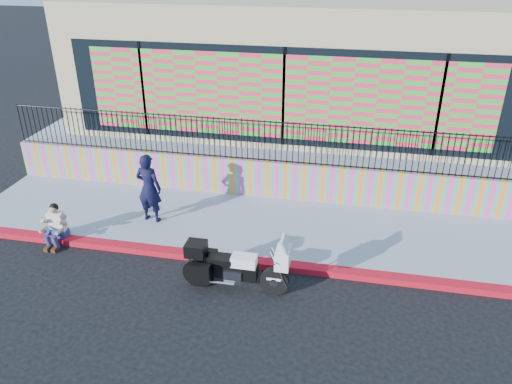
# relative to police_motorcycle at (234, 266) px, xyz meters

# --- Properties ---
(ground) EXTENTS (90.00, 90.00, 0.00)m
(ground) POSITION_rel_police_motorcycle_xyz_m (0.24, 0.95, -0.60)
(ground) COLOR black
(ground) RESTS_ON ground
(red_curb) EXTENTS (16.00, 0.30, 0.15)m
(red_curb) POSITION_rel_police_motorcycle_xyz_m (0.24, 0.95, -0.52)
(red_curb) COLOR red
(red_curb) RESTS_ON ground
(sidewalk) EXTENTS (16.00, 3.00, 0.15)m
(sidewalk) POSITION_rel_police_motorcycle_xyz_m (0.24, 2.60, -0.52)
(sidewalk) COLOR #898EA4
(sidewalk) RESTS_ON ground
(mural_wall) EXTENTS (16.00, 0.20, 1.10)m
(mural_wall) POSITION_rel_police_motorcycle_xyz_m (0.24, 4.20, 0.10)
(mural_wall) COLOR #FF439F
(mural_wall) RESTS_ON sidewalk
(metal_fence) EXTENTS (15.80, 0.04, 1.20)m
(metal_fence) POSITION_rel_police_motorcycle_xyz_m (0.24, 4.20, 1.25)
(metal_fence) COLOR black
(metal_fence) RESTS_ON mural_wall
(elevated_platform) EXTENTS (16.00, 10.00, 1.25)m
(elevated_platform) POSITION_rel_police_motorcycle_xyz_m (0.24, 9.30, 0.03)
(elevated_platform) COLOR #898EA4
(elevated_platform) RESTS_ON ground
(storefront_building) EXTENTS (14.00, 8.06, 4.00)m
(storefront_building) POSITION_rel_police_motorcycle_xyz_m (0.24, 9.08, 2.65)
(storefront_building) COLOR tan
(storefront_building) RESTS_ON elevated_platform
(police_motorcycle) EXTENTS (2.30, 0.76, 1.43)m
(police_motorcycle) POSITION_rel_police_motorcycle_xyz_m (0.00, 0.00, 0.00)
(police_motorcycle) COLOR black
(police_motorcycle) RESTS_ON ground
(police_officer) EXTENTS (0.74, 0.53, 1.88)m
(police_officer) POSITION_rel_police_motorcycle_xyz_m (-2.80, 2.24, 0.49)
(police_officer) COLOR black
(police_officer) RESTS_ON sidewalk
(seated_man) EXTENTS (0.54, 0.71, 1.06)m
(seated_man) POSITION_rel_police_motorcycle_xyz_m (-4.76, 0.82, -0.15)
(seated_man) COLOR navy
(seated_man) RESTS_ON ground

